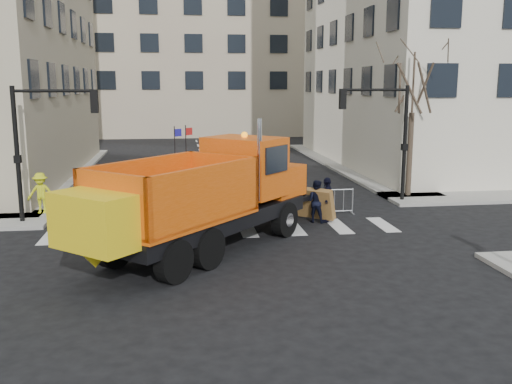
{
  "coord_description": "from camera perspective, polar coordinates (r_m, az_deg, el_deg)",
  "views": [
    {
      "loc": [
        -1.87,
        -15.44,
        5.47
      ],
      "look_at": [
        0.62,
        2.5,
        2.02
      ],
      "focal_mm": 40.0,
      "sensor_mm": 36.0,
      "label": 1
    }
  ],
  "objects": [
    {
      "name": "crowd_barriers",
      "position": [
        23.58,
        -5.02,
        -1.31
      ],
      "size": [
        12.6,
        0.6,
        1.1
      ],
      "primitive_type": null,
      "color": "#9EA0A5",
      "rests_on": "ground"
    },
    {
      "name": "plow_truck",
      "position": [
        18.51,
        -5.47,
        -0.28
      ],
      "size": [
        9.69,
        10.35,
        4.35
      ],
      "rotation": [
        0.0,
        0.0,
        0.84
      ],
      "color": "black",
      "rests_on": "ground"
    },
    {
      "name": "cop_a",
      "position": [
        22.04,
        3.26,
        -1.21
      ],
      "size": [
        0.78,
        0.76,
        1.8
      ],
      "primitive_type": "imported",
      "rotation": [
        0.0,
        0.0,
        3.87
      ],
      "color": "black",
      "rests_on": "ground"
    },
    {
      "name": "building_far",
      "position": [
        67.78,
        -6.56,
        16.24
      ],
      "size": [
        30.0,
        18.0,
        24.0
      ],
      "primitive_type": "cube",
      "color": "#B9A38D",
      "rests_on": "ground"
    },
    {
      "name": "traffic_light_right",
      "position": [
        27.15,
        14.64,
        4.57
      ],
      "size": [
        0.18,
        0.18,
        5.4
      ],
      "primitive_type": "cylinder",
      "color": "black",
      "rests_on": "ground"
    },
    {
      "name": "cop_b",
      "position": [
        22.87,
        6.01,
        -0.93
      ],
      "size": [
        1.03,
        0.95,
        1.71
      ],
      "primitive_type": "imported",
      "rotation": [
        0.0,
        0.0,
        2.67
      ],
      "color": "black",
      "rests_on": "ground"
    },
    {
      "name": "newspaper_box",
      "position": [
        24.45,
        3.39,
        -0.49
      ],
      "size": [
        0.48,
        0.44,
        1.1
      ],
      "primitive_type": "cube",
      "rotation": [
        0.0,
        0.0,
        0.08
      ],
      "color": "#AE250D",
      "rests_on": "sidewalk_back"
    },
    {
      "name": "street_tree",
      "position": [
        28.25,
        15.29,
        6.91
      ],
      "size": [
        3.0,
        3.0,
        7.5
      ],
      "primitive_type": null,
      "color": "#382B21",
      "rests_on": "ground"
    },
    {
      "name": "traffic_light_left",
      "position": [
        23.9,
        -22.75,
        3.29
      ],
      "size": [
        0.18,
        0.18,
        5.4
      ],
      "primitive_type": "cylinder",
      "color": "black",
      "rests_on": "ground"
    },
    {
      "name": "cop_c",
      "position": [
        22.98,
        7.11,
        -0.76
      ],
      "size": [
        0.75,
        1.15,
        1.81
      ],
      "primitive_type": "imported",
      "rotation": [
        0.0,
        0.0,
        4.39
      ],
      "color": "black",
      "rests_on": "ground"
    },
    {
      "name": "ground",
      "position": [
        16.48,
        -0.96,
        -8.6
      ],
      "size": [
        120.0,
        120.0,
        0.0
      ],
      "primitive_type": "plane",
      "color": "black",
      "rests_on": "ground"
    },
    {
      "name": "sidewalk_back",
      "position": [
        24.61,
        -3.36,
        -1.9
      ],
      "size": [
        64.0,
        5.0,
        0.15
      ],
      "primitive_type": "cube",
      "color": "gray",
      "rests_on": "ground"
    },
    {
      "name": "worker",
      "position": [
        25.3,
        -20.71,
        -0.1
      ],
      "size": [
        1.12,
        0.67,
        1.71
      ],
      "primitive_type": "imported",
      "rotation": [
        0.0,
        0.0,
        -0.04
      ],
      "color": "yellow",
      "rests_on": "sidewalk_back"
    }
  ]
}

